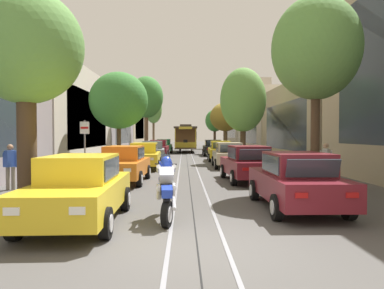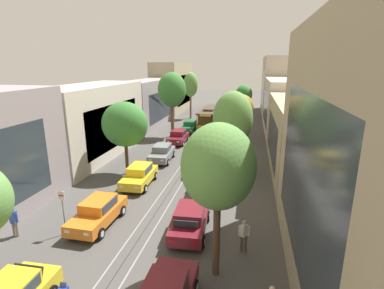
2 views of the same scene
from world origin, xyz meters
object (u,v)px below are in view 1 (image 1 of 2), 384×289
object	(u,v)px
street_tree_kerb_right_second	(243,100)
pedestrian_on_left_pavement	(326,161)
cable_car_trolley	(186,138)
street_sign_post	(85,145)
parked_car_yellow_fourth_right	(220,151)
parked_car_maroon_fifth_left	(158,148)
street_tree_kerb_left_near	(26,50)
pedestrian_crossing_far	(10,164)
parked_car_grey_fourth_left	(153,151)
motorcycle_with_rider	(166,187)
parked_car_maroon_second_right	(248,163)
parked_car_yellow_near_left	(80,189)
parked_car_yellow_mid_left	(144,156)
street_tree_kerb_left_second	(119,101)
parked_car_beige_mid_right	(229,155)
street_tree_kerb_right_mid	(225,117)
parked_car_maroon_near_right	(296,180)
parked_car_green_sixth_left	(164,146)
street_tree_kerb_left_fourth	(153,109)
street_tree_kerb_right_near	(316,49)
street_tree_kerb_left_mid	(146,98)
street_tree_kerb_right_fourth	(215,121)
parked_car_orange_second_left	(124,164)
parked_car_black_fifth_right	(213,148)

from	to	relation	value
street_tree_kerb_right_second	pedestrian_on_left_pavement	size ratio (longest dim) A/B	4.07
cable_car_trolley	street_sign_post	distance (m)	29.34
parked_car_yellow_fourth_right	parked_car_maroon_fifth_left	bearing A→B (deg)	129.82
street_tree_kerb_left_near	pedestrian_crossing_far	bearing A→B (deg)	120.67
street_tree_kerb_right_second	parked_car_grey_fourth_left	bearing A→B (deg)	168.06
parked_car_yellow_fourth_right	motorcycle_with_rider	bearing A→B (deg)	-99.57
parked_car_maroon_second_right	parked_car_yellow_fourth_right	world-z (taller)	same
parked_car_yellow_near_left	parked_car_yellow_mid_left	size ratio (longest dim) A/B	1.00
street_tree_kerb_left_near	street_tree_kerb_left_second	distance (m)	14.38
parked_car_beige_mid_right	street_tree_kerb_right_mid	world-z (taller)	street_tree_kerb_right_mid
parked_car_maroon_near_right	pedestrian_on_left_pavement	bearing A→B (deg)	59.79
parked_car_green_sixth_left	parked_car_maroon_near_right	bearing A→B (deg)	-80.04
motorcycle_with_rider	street_tree_kerb_right_mid	bearing A→B (deg)	80.68
parked_car_beige_mid_right	motorcycle_with_rider	world-z (taller)	parked_car_beige_mid_right
parked_car_maroon_fifth_left	pedestrian_crossing_far	xyz separation A→B (m)	(-4.01, -21.10, 0.17)
parked_car_yellow_mid_left	parked_car_beige_mid_right	xyz separation A→B (m)	(5.25, 0.79, 0.00)
parked_car_grey_fourth_left	parked_car_maroon_near_right	size ratio (longest dim) A/B	1.01
street_tree_kerb_left_fourth	street_tree_kerb_right_near	distance (m)	39.85
parked_car_grey_fourth_left	street_tree_kerb_left_fourth	xyz separation A→B (m)	(-1.96, 23.64, 4.95)
parked_car_grey_fourth_left	street_tree_kerb_right_second	world-z (taller)	street_tree_kerb_right_second
street_tree_kerb_right_near	parked_car_yellow_fourth_right	bearing A→B (deg)	96.59
street_tree_kerb_left_second	pedestrian_crossing_far	distance (m)	11.04
street_tree_kerb_left_mid	street_tree_kerb_right_second	xyz separation A→B (m)	(8.39, -11.32, -1.36)
parked_car_yellow_near_left	street_sign_post	bearing A→B (deg)	104.39
street_tree_kerb_left_second	pedestrian_on_left_pavement	world-z (taller)	street_tree_kerb_left_second
street_tree_kerb_left_second	street_tree_kerb_right_near	size ratio (longest dim) A/B	0.90
parked_car_beige_mid_right	street_tree_kerb_left_second	bearing A→B (deg)	169.46
street_tree_kerb_left_fourth	street_tree_kerb_left_near	bearing A→B (deg)	-89.54
parked_car_maroon_fifth_left	pedestrian_on_left_pavement	distance (m)	21.68
street_tree_kerb_left_near	street_tree_kerb_right_fourth	size ratio (longest dim) A/B	1.00
parked_car_maroon_near_right	street_tree_kerb_left_fourth	size ratio (longest dim) A/B	0.55
street_tree_kerb_left_near	street_tree_kerb_right_second	bearing A→B (deg)	63.45
street_tree_kerb_right_mid	street_tree_kerb_right_near	bearing A→B (deg)	-89.68
parked_car_grey_fourth_left	cable_car_trolley	bearing A→B (deg)	80.10
parked_car_maroon_fifth_left	pedestrian_crossing_far	bearing A→B (deg)	-100.77
street_tree_kerb_right_second	parked_car_orange_second_left	bearing A→B (deg)	-122.97
parked_car_green_sixth_left	street_tree_kerb_right_mid	distance (m)	7.84
parked_car_yellow_mid_left	motorcycle_with_rider	size ratio (longest dim) A/B	2.27
street_tree_kerb_left_fourth	street_tree_kerb_right_mid	xyz separation A→B (m)	(8.94, -12.72, -1.75)
parked_car_yellow_near_left	street_tree_kerb_left_mid	world-z (taller)	street_tree_kerb_left_mid
street_sign_post	parked_car_maroon_near_right	bearing A→B (deg)	-31.80
parked_car_maroon_fifth_left	street_tree_kerb_left_second	xyz separation A→B (m)	(-1.86, -10.81, 3.54)
parked_car_yellow_mid_left	parked_car_yellow_fourth_right	size ratio (longest dim) A/B	1.00
street_tree_kerb_right_second	cable_car_trolley	world-z (taller)	street_tree_kerb_right_second
parked_car_black_fifth_right	street_tree_kerb_right_fourth	distance (m)	18.17
cable_car_trolley	parked_car_yellow_near_left	bearing A→B (deg)	-94.44
parked_car_maroon_fifth_left	parked_car_maroon_second_right	size ratio (longest dim) A/B	0.99
parked_car_maroon_fifth_left	street_sign_post	xyz separation A→B (m)	(-1.44, -20.37, 0.85)
parked_car_orange_second_left	street_tree_kerb_left_mid	bearing A→B (deg)	93.56
street_tree_kerb_right_second	cable_car_trolley	size ratio (longest dim) A/B	0.77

